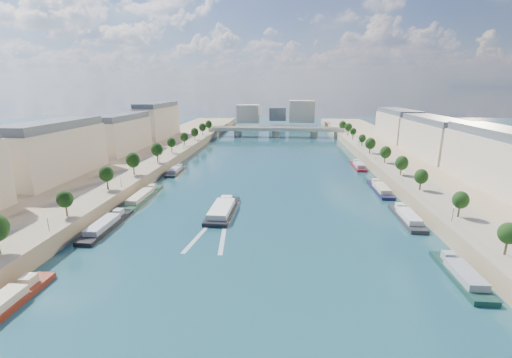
# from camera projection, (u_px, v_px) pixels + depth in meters

# --- Properties ---
(ground) EXTENTS (700.00, 700.00, 0.00)m
(ground) POSITION_uv_depth(u_px,v_px,m) (268.00, 182.00, 151.38)
(ground) COLOR #0D2E3D
(ground) RESTS_ON ground
(quay_left) EXTENTS (44.00, 520.00, 5.00)m
(quay_left) POSITION_uv_depth(u_px,v_px,m) (111.00, 173.00, 156.19)
(quay_left) COLOR #9E8460
(quay_left) RESTS_ON ground
(quay_right) EXTENTS (44.00, 520.00, 5.00)m
(quay_right) POSITION_uv_depth(u_px,v_px,m) (437.00, 179.00, 145.27)
(quay_right) COLOR #9E8460
(quay_right) RESTS_ON ground
(pave_left) EXTENTS (14.00, 520.00, 0.10)m
(pave_left) POSITION_uv_depth(u_px,v_px,m) (142.00, 168.00, 154.39)
(pave_left) COLOR gray
(pave_left) RESTS_ON quay_left
(pave_right) EXTENTS (14.00, 520.00, 0.10)m
(pave_right) POSITION_uv_depth(u_px,v_px,m) (402.00, 173.00, 145.74)
(pave_right) COLOR gray
(pave_right) RESTS_ON quay_right
(trees_left) EXTENTS (4.80, 268.80, 8.26)m
(trees_left) POSITION_uv_depth(u_px,v_px,m) (147.00, 156.00, 154.76)
(trees_left) COLOR #382B1E
(trees_left) RESTS_ON ground
(trees_right) EXTENTS (4.80, 268.80, 8.26)m
(trees_right) POSITION_uv_depth(u_px,v_px,m) (391.00, 156.00, 154.11)
(trees_right) COLOR #382B1E
(trees_right) RESTS_ON ground
(lamps_left) EXTENTS (0.36, 200.36, 4.28)m
(lamps_left) POSITION_uv_depth(u_px,v_px,m) (143.00, 167.00, 143.72)
(lamps_left) COLOR black
(lamps_left) RESTS_ON ground
(lamps_right) EXTENTS (0.36, 200.36, 4.28)m
(lamps_right) POSITION_uv_depth(u_px,v_px,m) (388.00, 164.00, 150.19)
(lamps_right) COLOR black
(lamps_right) RESTS_ON ground
(buildings_left) EXTENTS (16.00, 226.00, 23.20)m
(buildings_left) POSITION_uv_depth(u_px,v_px,m) (94.00, 139.00, 165.11)
(buildings_left) COLOR beige
(buildings_left) RESTS_ON ground
(buildings_right) EXTENTS (16.00, 226.00, 23.20)m
(buildings_right) POSITION_uv_depth(u_px,v_px,m) (460.00, 143.00, 152.21)
(buildings_right) COLOR beige
(buildings_right) RESTS_ON ground
(skyline) EXTENTS (79.00, 42.00, 22.00)m
(skyline) POSITION_uv_depth(u_px,v_px,m) (281.00, 113.00, 358.66)
(skyline) COLOR beige
(skyline) RESTS_ON ground
(bridge) EXTENTS (112.00, 12.00, 8.15)m
(bridge) POSITION_uv_depth(u_px,v_px,m) (276.00, 131.00, 286.61)
(bridge) COLOR #C1B79E
(bridge) RESTS_ON ground
(tour_barge) EXTENTS (8.06, 26.54, 3.69)m
(tour_barge) POSITION_uv_depth(u_px,v_px,m) (222.00, 210.00, 113.60)
(tour_barge) COLOR black
(tour_barge) RESTS_ON ground
(wake) EXTENTS (10.76, 25.99, 0.04)m
(wake) POSITION_uv_depth(u_px,v_px,m) (213.00, 233.00, 97.83)
(wake) COLOR silver
(wake) RESTS_ON ground
(moored_barges_left) EXTENTS (5.00, 159.17, 3.60)m
(moored_barges_left) POSITION_uv_depth(u_px,v_px,m) (98.00, 232.00, 96.44)
(moored_barges_left) COLOR black
(moored_barges_left) RESTS_ON ground
(moored_barges_right) EXTENTS (5.00, 163.46, 3.60)m
(moored_barges_right) POSITION_uv_depth(u_px,v_px,m) (407.00, 218.00, 107.34)
(moored_barges_right) COLOR black
(moored_barges_right) RESTS_ON ground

